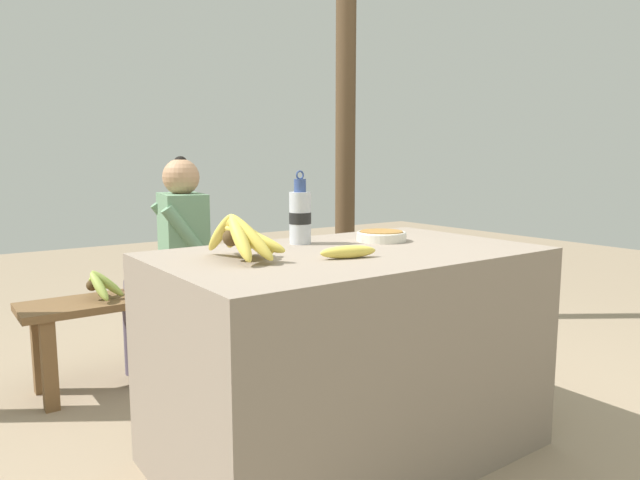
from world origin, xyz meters
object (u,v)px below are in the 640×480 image
at_px(banana_bunch_ripe, 243,236).
at_px(seated_vendor, 174,250).
at_px(serving_bowl, 381,235).
at_px(wooden_bench, 174,304).
at_px(water_bottle, 300,216).
at_px(loose_banana_front, 348,252).
at_px(banana_bunch_green, 100,284).
at_px(support_post_far, 345,121).

relative_size(banana_bunch_ripe, seated_vendor, 0.32).
height_order(serving_bowl, seated_vendor, seated_vendor).
bearing_deg(wooden_bench, seated_vendor, -91.78).
xyz_separation_m(water_bottle, wooden_bench, (-0.16, 0.93, -0.52)).
distance_m(water_bottle, wooden_bench, 1.07).
bearing_deg(serving_bowl, loose_banana_front, -146.05).
bearing_deg(banana_bunch_green, loose_banana_front, -70.06).
xyz_separation_m(seated_vendor, banana_bunch_green, (-0.36, 0.02, -0.13)).
bearing_deg(support_post_far, wooden_bench, -167.65).
bearing_deg(water_bottle, banana_bunch_green, 119.67).
relative_size(water_bottle, wooden_bench, 0.20).
relative_size(water_bottle, loose_banana_front, 1.41).
xyz_separation_m(water_bottle, seated_vendor, (-0.16, 0.90, -0.24)).
xyz_separation_m(water_bottle, support_post_far, (1.18, 1.22, 0.47)).
bearing_deg(loose_banana_front, support_post_far, 52.23).
height_order(serving_bowl, loose_banana_front, loose_banana_front).
relative_size(serving_bowl, seated_vendor, 0.18).
distance_m(seated_vendor, banana_bunch_green, 0.39).
bearing_deg(seated_vendor, banana_bunch_ripe, 91.08).
bearing_deg(seated_vendor, banana_bunch_green, 7.66).
distance_m(serving_bowl, loose_banana_front, 0.44).
bearing_deg(support_post_far, water_bottle, -133.96).
xyz_separation_m(water_bottle, banana_bunch_green, (-0.53, 0.92, -0.37)).
distance_m(banana_bunch_ripe, seated_vendor, 1.14).
height_order(banana_bunch_ripe, support_post_far, support_post_far).
bearing_deg(water_bottle, banana_bunch_ripe, -150.95).
height_order(serving_bowl, wooden_bench, serving_bowl).
height_order(water_bottle, support_post_far, support_post_far).
xyz_separation_m(banana_bunch_ripe, serving_bowl, (0.66, 0.07, -0.06)).
bearing_deg(banana_bunch_ripe, support_post_far, 42.78).
height_order(banana_bunch_ripe, serving_bowl, banana_bunch_ripe).
height_order(banana_bunch_ripe, seated_vendor, seated_vendor).
height_order(banana_bunch_ripe, banana_bunch_green, banana_bunch_ripe).
height_order(seated_vendor, banana_bunch_green, seated_vendor).
bearing_deg(banana_bunch_green, seated_vendor, -3.21).
height_order(serving_bowl, support_post_far, support_post_far).
bearing_deg(water_bottle, loose_banana_front, -98.63).
bearing_deg(water_bottle, serving_bowl, -22.15).
relative_size(water_bottle, support_post_far, 0.10).
bearing_deg(wooden_bench, banana_bunch_green, -179.56).
bearing_deg(seated_vendor, wooden_bench, -80.91).
height_order(banana_bunch_ripe, wooden_bench, banana_bunch_ripe).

